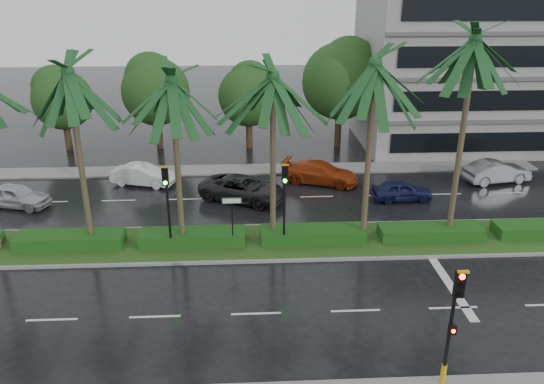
{
  "coord_description": "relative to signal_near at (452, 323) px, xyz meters",
  "views": [
    {
      "loc": [
        -0.27,
        -22.74,
        12.4
      ],
      "look_at": [
        0.97,
        1.5,
        2.59
      ],
      "focal_mm": 35.0,
      "sensor_mm": 36.0,
      "label": 1
    }
  ],
  "objects": [
    {
      "name": "building",
      "position": [
        11.0,
        27.39,
        3.5
      ],
      "size": [
        16.0,
        10.0,
        12.0
      ],
      "primitive_type": "cube",
      "color": "gray",
      "rests_on": "ground"
    },
    {
      "name": "car_red",
      "position": [
        -1.5,
        18.77,
        -1.79
      ],
      "size": [
        3.59,
        5.27,
        1.42
      ],
      "primitive_type": "imported",
      "rotation": [
        0.0,
        0.0,
        1.21
      ],
      "color": "#A63712",
      "rests_on": "ground"
    },
    {
      "name": "signal_median_right",
      "position": [
        -4.5,
        9.69,
        0.49
      ],
      "size": [
        0.34,
        0.42,
        4.36
      ],
      "color": "black",
      "rests_on": "median"
    },
    {
      "name": "car_grey",
      "position": [
        10.0,
        18.3,
        -1.79
      ],
      "size": [
        2.3,
        4.56,
        1.44
      ],
      "primitive_type": "imported",
      "rotation": [
        0.0,
        0.0,
        1.76
      ],
      "color": "#5D6062",
      "rests_on": "ground"
    },
    {
      "name": "bg_trees",
      "position": [
        -3.78,
        26.98,
        2.4
      ],
      "size": [
        32.99,
        5.85,
        8.45
      ],
      "color": "#332917",
      "rests_on": "ground"
    },
    {
      "name": "car_darkgrey",
      "position": [
        -6.5,
        16.13,
        -1.78
      ],
      "size": [
        4.35,
        5.74,
        1.45
      ],
      "primitive_type": "imported",
      "rotation": [
        0.0,
        0.0,
        1.14
      ],
      "color": "#242326",
      "rests_on": "ground"
    },
    {
      "name": "signal_near",
      "position": [
        0.0,
        0.0,
        0.0
      ],
      "size": [
        0.34,
        0.45,
        4.36
      ],
      "color": "black",
      "rests_on": "near_sidewalk"
    },
    {
      "name": "lane_markings",
      "position": [
        -2.96,
        8.96,
        -2.5
      ],
      "size": [
        34.0,
        13.06,
        0.01
      ],
      "color": "silver",
      "rests_on": "ground"
    },
    {
      "name": "car_silver",
      "position": [
        -19.66,
        15.8,
        -1.83
      ],
      "size": [
        2.64,
        4.25,
        1.35
      ],
      "primitive_type": "imported",
      "rotation": [
        0.0,
        0.0,
        1.29
      ],
      "color": "#BBBDC3",
      "rests_on": "ground"
    },
    {
      "name": "street_sign",
      "position": [
        -7.0,
        9.87,
        -0.38
      ],
      "size": [
        0.95,
        0.09,
        2.6
      ],
      "color": "black",
      "rests_on": "median"
    },
    {
      "name": "hedge",
      "position": [
        -6.0,
        10.39,
        -2.05
      ],
      "size": [
        35.2,
        1.4,
        0.6
      ],
      "color": "#154814",
      "rests_on": "median"
    },
    {
      "name": "car_blue",
      "position": [
        3.0,
        15.65,
        -1.89
      ],
      "size": [
        1.56,
        3.64,
        1.23
      ],
      "primitive_type": "imported",
      "rotation": [
        0.0,
        0.0,
        1.6
      ],
      "color": "#191D4C",
      "rests_on": "ground"
    },
    {
      "name": "median",
      "position": [
        -6.0,
        10.39,
        -2.42
      ],
      "size": [
        36.0,
        4.0,
        0.15
      ],
      "color": "gray",
      "rests_on": "ground"
    },
    {
      "name": "car_white",
      "position": [
        -12.93,
        18.99,
        -1.84
      ],
      "size": [
        2.43,
        4.28,
        1.33
      ],
      "primitive_type": "imported",
      "rotation": [
        0.0,
        0.0,
        1.3
      ],
      "color": "white",
      "rests_on": "ground"
    },
    {
      "name": "ground",
      "position": [
        -6.0,
        9.39,
        -2.5
      ],
      "size": [
        120.0,
        120.0,
        0.0
      ],
      "primitive_type": "plane",
      "color": "black",
      "rests_on": "ground"
    },
    {
      "name": "far_sidewalk",
      "position": [
        -6.0,
        21.39,
        -2.44
      ],
      "size": [
        40.0,
        2.0,
        0.12
      ],
      "primitive_type": "cube",
      "color": "gray",
      "rests_on": "ground"
    },
    {
      "name": "palm_row",
      "position": [
        -7.24,
        10.41,
        5.62
      ],
      "size": [
        26.3,
        4.2,
        10.6
      ],
      "color": "#483E29",
      "rests_on": "median"
    },
    {
      "name": "signal_median_left",
      "position": [
        -10.0,
        9.69,
        0.49
      ],
      "size": [
        0.34,
        0.42,
        4.36
      ],
      "color": "black",
      "rests_on": "median"
    }
  ]
}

